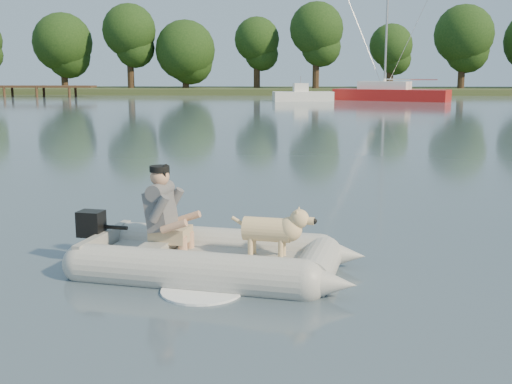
{
  "coord_description": "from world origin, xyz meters",
  "views": [
    {
      "loc": [
        0.3,
        -6.8,
        2.38
      ],
      "look_at": [
        -0.05,
        1.78,
        0.75
      ],
      "focal_mm": 45.0,
      "sensor_mm": 36.0,
      "label": 1
    }
  ],
  "objects_px": {
    "dog": "(267,234)",
    "sailboat": "(390,94)",
    "dinghy": "(214,226)",
    "man": "(162,207)",
    "motorboat": "(303,89)"
  },
  "relations": [
    {
      "from": "dinghy",
      "to": "sailboat",
      "type": "relative_size",
      "value": 0.37
    },
    {
      "from": "man",
      "to": "motorboat",
      "type": "xyz_separation_m",
      "value": [
        3.08,
        44.08,
        0.18
      ]
    },
    {
      "from": "man",
      "to": "sailboat",
      "type": "xyz_separation_m",
      "value": [
        10.15,
        45.29,
        -0.21
      ]
    },
    {
      "from": "man",
      "to": "dog",
      "type": "xyz_separation_m",
      "value": [
        1.28,
        -0.27,
        -0.25
      ]
    },
    {
      "from": "dog",
      "to": "sailboat",
      "type": "xyz_separation_m",
      "value": [
        8.87,
        45.56,
        0.05
      ]
    },
    {
      "from": "dog",
      "to": "sailboat",
      "type": "height_order",
      "value": "sailboat"
    },
    {
      "from": "dog",
      "to": "motorboat",
      "type": "bearing_deg",
      "value": 99.47
    },
    {
      "from": "sailboat",
      "to": "man",
      "type": "bearing_deg",
      "value": -78.52
    },
    {
      "from": "dinghy",
      "to": "motorboat",
      "type": "relative_size",
      "value": 0.94
    },
    {
      "from": "dinghy",
      "to": "man",
      "type": "bearing_deg",
      "value": 175.76
    },
    {
      "from": "dinghy",
      "to": "sailboat",
      "type": "distance_m",
      "value": 46.46
    },
    {
      "from": "dog",
      "to": "sailboat",
      "type": "distance_m",
      "value": 46.42
    },
    {
      "from": "sailboat",
      "to": "dog",
      "type": "bearing_deg",
      "value": -76.91
    },
    {
      "from": "dinghy",
      "to": "man",
      "type": "height_order",
      "value": "man"
    },
    {
      "from": "man",
      "to": "sailboat",
      "type": "height_order",
      "value": "sailboat"
    }
  ]
}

